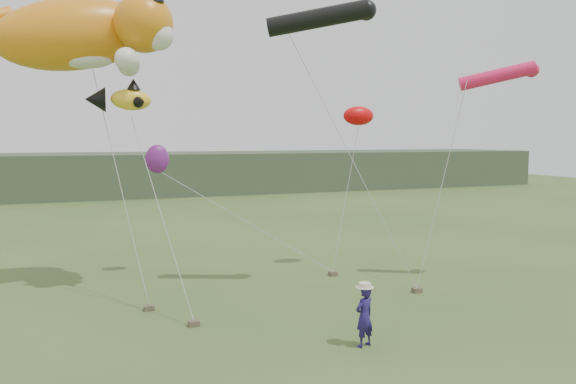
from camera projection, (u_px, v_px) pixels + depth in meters
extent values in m
plane|color=#385123|center=(309.00, 358.00, 14.16)|extent=(120.00, 120.00, 0.00)
cube|color=#2D3D28|center=(131.00, 173.00, 55.75)|extent=(90.00, 12.00, 4.00)
imported|color=#1F1654|center=(364.00, 316.00, 14.86)|extent=(0.69, 0.56, 1.64)
cube|color=brown|center=(149.00, 308.00, 18.02)|extent=(0.32, 0.25, 0.16)
cube|color=brown|center=(194.00, 323.00, 16.53)|extent=(0.32, 0.25, 0.16)
cube|color=brown|center=(417.00, 290.00, 20.13)|extent=(0.32, 0.25, 0.16)
cube|color=brown|center=(333.00, 274.00, 22.57)|extent=(0.32, 0.25, 0.16)
ellipsoid|color=orange|center=(74.00, 34.00, 19.72)|extent=(5.88, 2.77, 3.35)
sphere|color=orange|center=(144.00, 23.00, 19.45)|extent=(2.03, 2.03, 2.03)
cone|color=black|center=(157.00, 0.00, 20.09)|extent=(0.63, 0.73, 0.72)
sphere|color=silver|center=(159.00, 36.00, 19.34)|extent=(1.02, 1.02, 1.02)
ellipsoid|color=silver|center=(82.00, 59.00, 19.58)|extent=(1.99, 0.99, 0.62)
sphere|color=silver|center=(126.00, 59.00, 18.71)|extent=(0.79, 0.79, 0.79)
sphere|color=silver|center=(129.00, 65.00, 20.26)|extent=(0.79, 0.79, 0.79)
ellipsoid|color=yellow|center=(131.00, 100.00, 19.38)|extent=(1.42, 0.65, 0.79)
cone|color=black|center=(95.00, 99.00, 19.23)|extent=(0.72, 0.90, 0.87)
cone|color=black|center=(133.00, 84.00, 19.36)|extent=(0.48, 0.48, 0.39)
cone|color=black|center=(141.00, 102.00, 19.04)|extent=(0.51, 0.54, 0.39)
cone|color=black|center=(138.00, 104.00, 19.94)|extent=(0.51, 0.54, 0.39)
cylinder|color=black|center=(318.00, 18.00, 19.54)|extent=(3.54, 2.13, 1.25)
sphere|color=black|center=(366.00, 10.00, 19.55)|extent=(0.71, 0.71, 0.71)
cylinder|color=#E21950|center=(497.00, 76.00, 20.98)|extent=(2.63, 1.88, 1.08)
sphere|color=#E21950|center=(532.00, 70.00, 20.99)|extent=(0.54, 0.54, 0.54)
ellipsoid|color=red|center=(358.00, 116.00, 23.41)|extent=(1.36, 0.79, 0.79)
ellipsoid|color=#6D1E77|center=(157.00, 159.00, 22.39)|extent=(0.94, 0.63, 1.15)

